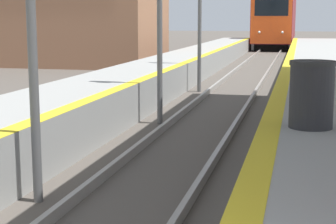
% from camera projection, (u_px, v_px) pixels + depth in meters
% --- Properties ---
extents(train, '(2.83, 20.59, 4.45)m').
position_uv_depth(train, '(277.00, 19.00, 47.98)').
color(train, black).
rests_on(train, ground).
extents(trash_bin, '(0.61, 0.61, 0.90)m').
position_uv_depth(trash_bin, '(312.00, 94.00, 7.43)').
color(trash_bin, '#262628').
rests_on(trash_bin, platform_right).
extents(station_building, '(13.64, 6.27, 6.22)m').
position_uv_depth(station_building, '(33.00, 3.00, 28.81)').
color(station_building, '#9E6B4C').
rests_on(station_building, ground).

